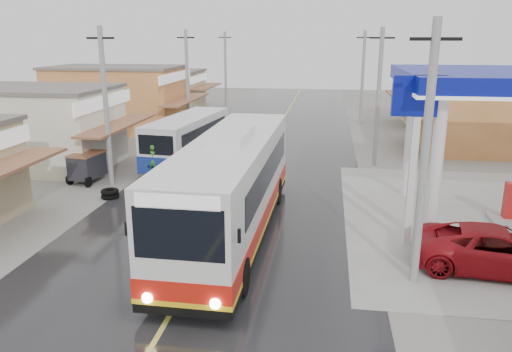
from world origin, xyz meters
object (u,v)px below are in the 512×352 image
(jeepney, at_px, (498,250))
(tyre_stack, at_px, (110,194))
(coach_bus, at_px, (232,186))
(cyclist, at_px, (155,169))
(second_bus, at_px, (188,139))
(tricycle_near, at_px, (87,166))

(jeepney, distance_m, tyre_stack, 16.78)
(coach_bus, height_order, tyre_stack, coach_bus)
(coach_bus, xyz_separation_m, jeepney, (9.16, -1.79, -1.24))
(coach_bus, distance_m, tyre_stack, 7.85)
(cyclist, bearing_deg, second_bus, 88.77)
(cyclist, height_order, tricycle_near, cyclist)
(cyclist, bearing_deg, tyre_stack, -100.88)
(coach_bus, distance_m, tricycle_near, 10.96)
(second_bus, xyz_separation_m, tricycle_near, (-4.20, -4.70, -0.64))
(jeepney, bearing_deg, tyre_stack, 77.53)
(tricycle_near, bearing_deg, jeepney, -16.56)
(coach_bus, relative_size, tricycle_near, 5.99)
(second_bus, relative_size, tricycle_near, 4.00)
(tricycle_near, bearing_deg, cyclist, 18.99)
(cyclist, distance_m, tyre_stack, 3.41)
(second_bus, height_order, tyre_stack, second_bus)
(coach_bus, bearing_deg, tyre_stack, 152.18)
(second_bus, height_order, tricycle_near, second_bus)
(cyclist, bearing_deg, tricycle_near, -158.87)
(tyre_stack, bearing_deg, cyclist, 69.99)
(jeepney, relative_size, tricycle_near, 2.42)
(cyclist, height_order, tyre_stack, cyclist)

